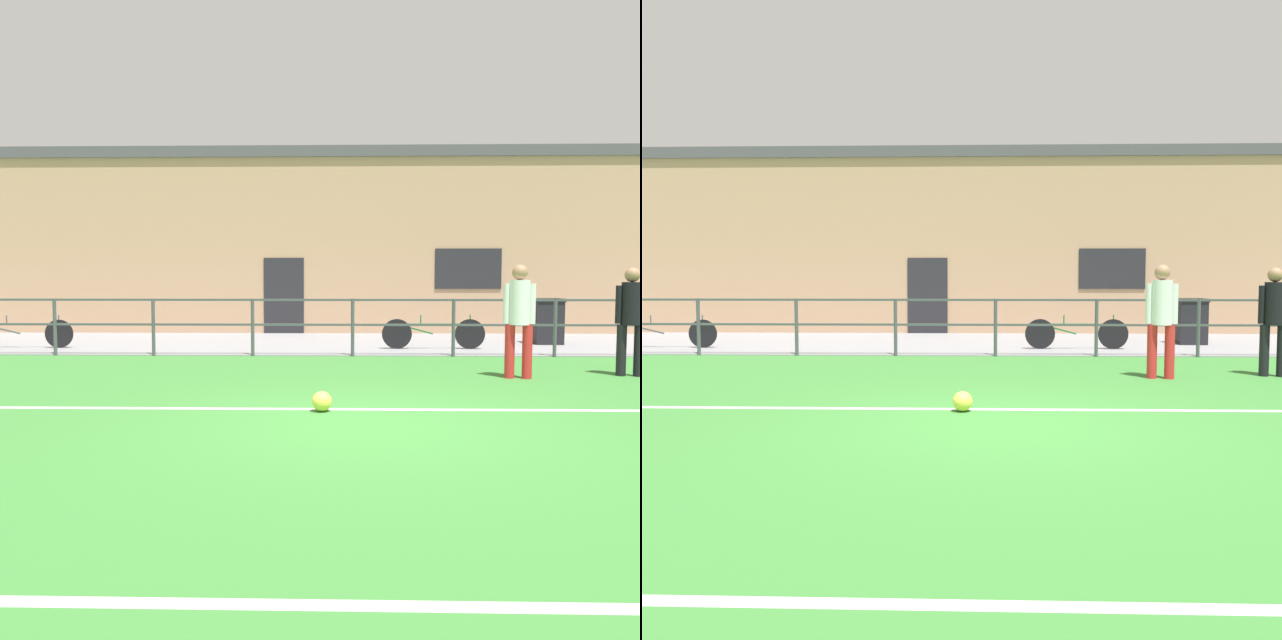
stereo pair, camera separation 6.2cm
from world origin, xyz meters
TOP-DOWN VIEW (x-y plane):
  - ground at (0.00, 0.00)m, footprint 60.00×44.00m
  - field_line_touchline at (0.00, 0.84)m, footprint 36.00×0.11m
  - field_line_hash at (0.00, -3.82)m, footprint 36.00×0.11m
  - pavement_strip at (0.00, 8.50)m, footprint 48.00×5.00m
  - perimeter_fence at (0.00, 6.00)m, footprint 36.07×0.07m
  - clubhouse_facade at (0.00, 12.20)m, footprint 28.00×2.56m
  - player_goalkeeper at (4.38, 3.56)m, footprint 0.47×0.30m
  - player_striker at (2.53, 3.29)m, footprint 0.48×0.31m
  - soccer_ball_match at (-0.50, 0.72)m, footprint 0.24×0.24m
  - bicycle_parked_0 at (1.78, 7.20)m, footprint 2.23×0.04m
  - bicycle_parked_1 at (-7.31, 7.20)m, footprint 2.34×0.04m
  - trash_bin_0 at (4.59, 8.30)m, footprint 0.67×0.57m

SIDE VIEW (x-z plane):
  - ground at x=0.00m, z-range -0.04..0.00m
  - field_line_touchline at x=0.00m, z-range 0.00..0.00m
  - field_line_hash at x=0.00m, z-range 0.00..0.00m
  - pavement_strip at x=0.00m, z-range 0.00..0.02m
  - soccer_ball_match at x=-0.50m, z-range 0.00..0.24m
  - bicycle_parked_1 at x=-7.31m, z-range -0.01..0.71m
  - bicycle_parked_0 at x=1.78m, z-range -0.01..0.73m
  - trash_bin_0 at x=4.59m, z-range 0.02..1.09m
  - perimeter_fence at x=0.00m, z-range 0.17..1.32m
  - player_goalkeeper at x=4.38m, z-range 0.12..1.86m
  - player_striker at x=2.53m, z-range 0.12..1.90m
  - clubhouse_facade at x=0.00m, z-range 0.01..5.15m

